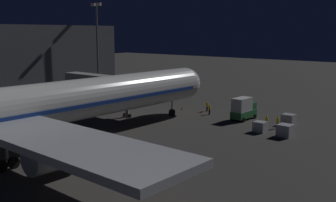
{
  "coord_description": "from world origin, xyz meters",
  "views": [
    {
      "loc": [
        -41.4,
        30.97,
        13.77
      ],
      "look_at": [
        -3.0,
        -13.77,
        3.5
      ],
      "focal_mm": 42.11,
      "sensor_mm": 36.0,
      "label": 1
    }
  ],
  "objects_px": {
    "airliner_at_gate": "(1,113)",
    "ground_crew_marshaller_fwd": "(209,109)",
    "cargo_truck_aft": "(243,108)",
    "baggage_container_mid_row": "(289,120)",
    "ground_crew_near_nose_gear": "(278,122)",
    "ground_crew_by_belt_loader": "(207,106)",
    "baggage_container_near_belt": "(260,127)",
    "traffic_cone_nose_port": "(202,111)",
    "jet_bridge": "(107,83)",
    "traffic_cone_nose_starboard": "(182,108)",
    "apron_floodlight_mast": "(97,44)",
    "baggage_container_far_row": "(285,131)",
    "ground_crew_under_port_wing": "(267,121)"
  },
  "relations": [
    {
      "from": "apron_floodlight_mast",
      "to": "baggage_container_near_belt",
      "type": "height_order",
      "value": "apron_floodlight_mast"
    },
    {
      "from": "baggage_container_near_belt",
      "to": "ground_crew_near_nose_gear",
      "type": "xyz_separation_m",
      "value": [
        -0.94,
        -3.49,
        0.26
      ]
    },
    {
      "from": "baggage_container_mid_row",
      "to": "ground_crew_by_belt_loader",
      "type": "xyz_separation_m",
      "value": [
        15.43,
        -0.69,
        0.17
      ]
    },
    {
      "from": "airliner_at_gate",
      "to": "ground_crew_marshaller_fwd",
      "type": "bearing_deg",
      "value": -96.7
    },
    {
      "from": "apron_floodlight_mast",
      "to": "baggage_container_mid_row",
      "type": "height_order",
      "value": "apron_floodlight_mast"
    },
    {
      "from": "baggage_container_far_row",
      "to": "traffic_cone_nose_port",
      "type": "distance_m",
      "value": 18.64
    },
    {
      "from": "jet_bridge",
      "to": "ground_crew_near_nose_gear",
      "type": "height_order",
      "value": "jet_bridge"
    },
    {
      "from": "airliner_at_gate",
      "to": "ground_crew_near_nose_gear",
      "type": "distance_m",
      "value": 37.03
    },
    {
      "from": "ground_crew_by_belt_loader",
      "to": "ground_crew_under_port_wing",
      "type": "height_order",
      "value": "ground_crew_by_belt_loader"
    },
    {
      "from": "baggage_container_far_row",
      "to": "ground_crew_under_port_wing",
      "type": "height_order",
      "value": "ground_crew_under_port_wing"
    },
    {
      "from": "apron_floodlight_mast",
      "to": "traffic_cone_nose_starboard",
      "type": "distance_m",
      "value": 25.83
    },
    {
      "from": "traffic_cone_nose_port",
      "to": "baggage_container_far_row",
      "type": "bearing_deg",
      "value": 162.39
    },
    {
      "from": "ground_crew_near_nose_gear",
      "to": "ground_crew_by_belt_loader",
      "type": "relative_size",
      "value": 0.99
    },
    {
      "from": "airliner_at_gate",
      "to": "baggage_container_near_belt",
      "type": "relative_size",
      "value": 42.83
    },
    {
      "from": "baggage_container_near_belt",
      "to": "ground_crew_near_nose_gear",
      "type": "distance_m",
      "value": 3.62
    },
    {
      "from": "traffic_cone_nose_starboard",
      "to": "baggage_container_mid_row",
      "type": "bearing_deg",
      "value": -176.78
    },
    {
      "from": "jet_bridge",
      "to": "traffic_cone_nose_starboard",
      "type": "xyz_separation_m",
      "value": [
        -7.69,
        -10.93,
        -4.93
      ]
    },
    {
      "from": "ground_crew_under_port_wing",
      "to": "apron_floodlight_mast",
      "type": "bearing_deg",
      "value": -3.14
    },
    {
      "from": "apron_floodlight_mast",
      "to": "baggage_container_far_row",
      "type": "bearing_deg",
      "value": 172.99
    },
    {
      "from": "cargo_truck_aft",
      "to": "ground_crew_under_port_wing",
      "type": "bearing_deg",
      "value": 156.19
    },
    {
      "from": "ground_crew_marshaller_fwd",
      "to": "baggage_container_far_row",
      "type": "bearing_deg",
      "value": 161.7
    },
    {
      "from": "ground_crew_by_belt_loader",
      "to": "airliner_at_gate",
      "type": "bearing_deg",
      "value": 86.83
    },
    {
      "from": "apron_floodlight_mast",
      "to": "baggage_container_mid_row",
      "type": "xyz_separation_m",
      "value": [
        -42.95,
        -1.16,
        -10.59
      ]
    },
    {
      "from": "ground_crew_near_nose_gear",
      "to": "traffic_cone_nose_starboard",
      "type": "bearing_deg",
      "value": -6.05
    },
    {
      "from": "apron_floodlight_mast",
      "to": "ground_crew_marshaller_fwd",
      "type": "height_order",
      "value": "apron_floodlight_mast"
    },
    {
      "from": "baggage_container_near_belt",
      "to": "baggage_container_mid_row",
      "type": "bearing_deg",
      "value": -100.44
    },
    {
      "from": "airliner_at_gate",
      "to": "traffic_cone_nose_starboard",
      "type": "height_order",
      "value": "airliner_at_gate"
    },
    {
      "from": "ground_crew_by_belt_loader",
      "to": "traffic_cone_nose_port",
      "type": "relative_size",
      "value": 3.31
    },
    {
      "from": "ground_crew_marshaller_fwd",
      "to": "ground_crew_under_port_wing",
      "type": "xyz_separation_m",
      "value": [
        -11.54,
        1.93,
        0.03
      ]
    },
    {
      "from": "baggage_container_mid_row",
      "to": "ground_crew_by_belt_loader",
      "type": "relative_size",
      "value": 0.99
    },
    {
      "from": "ground_crew_by_belt_loader",
      "to": "baggage_container_near_belt",
      "type": "bearing_deg",
      "value": 152.68
    },
    {
      "from": "baggage_container_near_belt",
      "to": "ground_crew_near_nose_gear",
      "type": "bearing_deg",
      "value": -105.09
    },
    {
      "from": "baggage_container_near_belt",
      "to": "ground_crew_marshaller_fwd",
      "type": "distance_m",
      "value": 13.25
    },
    {
      "from": "traffic_cone_nose_starboard",
      "to": "baggage_container_near_belt",
      "type": "bearing_deg",
      "value": 163.27
    },
    {
      "from": "airliner_at_gate",
      "to": "cargo_truck_aft",
      "type": "xyz_separation_m",
      "value": [
        -10.33,
        -34.62,
        -3.26
      ]
    },
    {
      "from": "airliner_at_gate",
      "to": "jet_bridge",
      "type": "distance_m",
      "value": 25.66
    },
    {
      "from": "ground_crew_marshaller_fwd",
      "to": "jet_bridge",
      "type": "bearing_deg",
      "value": 37.22
    },
    {
      "from": "ground_crew_by_belt_loader",
      "to": "traffic_cone_nose_port",
      "type": "xyz_separation_m",
      "value": [
        -0.18,
        1.8,
        -0.73
      ]
    },
    {
      "from": "airliner_at_gate",
      "to": "baggage_container_mid_row",
      "type": "distance_m",
      "value": 39.98
    },
    {
      "from": "baggage_container_far_row",
      "to": "ground_crew_marshaller_fwd",
      "type": "relative_size",
      "value": 1.08
    },
    {
      "from": "traffic_cone_nose_port",
      "to": "cargo_truck_aft",
      "type": "bearing_deg",
      "value": -179.95
    },
    {
      "from": "airliner_at_gate",
      "to": "traffic_cone_nose_starboard",
      "type": "bearing_deg",
      "value": -86.36
    },
    {
      "from": "traffic_cone_nose_port",
      "to": "baggage_container_mid_row",
      "type": "bearing_deg",
      "value": -175.85
    },
    {
      "from": "baggage_container_near_belt",
      "to": "traffic_cone_nose_port",
      "type": "relative_size",
      "value": 3.0
    },
    {
      "from": "apron_floodlight_mast",
      "to": "traffic_cone_nose_port",
      "type": "height_order",
      "value": "apron_floodlight_mast"
    },
    {
      "from": "ground_crew_under_port_wing",
      "to": "baggage_container_near_belt",
      "type": "bearing_deg",
      "value": 101.48
    },
    {
      "from": "ground_crew_near_nose_gear",
      "to": "ground_crew_by_belt_loader",
      "type": "height_order",
      "value": "ground_crew_by_belt_loader"
    },
    {
      "from": "ground_crew_marshaller_fwd",
      "to": "baggage_container_mid_row",
      "type": "bearing_deg",
      "value": -173.73
    },
    {
      "from": "airliner_at_gate",
      "to": "jet_bridge",
      "type": "relative_size",
      "value": 3.95
    },
    {
      "from": "cargo_truck_aft",
      "to": "baggage_container_mid_row",
      "type": "xyz_separation_m",
      "value": [
        -7.11,
        -1.1,
        -0.98
      ]
    }
  ]
}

